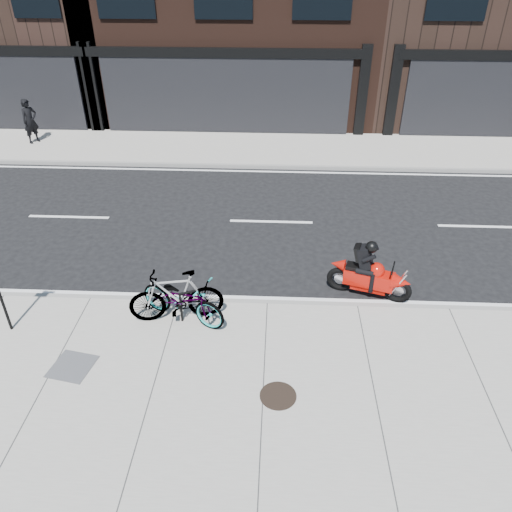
# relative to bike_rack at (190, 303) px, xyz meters

# --- Properties ---
(ground) EXTENTS (120.00, 120.00, 0.00)m
(ground) POSITION_rel_bike_rack_xyz_m (1.61, 2.60, -0.56)
(ground) COLOR black
(ground) RESTS_ON ground
(sidewalk_near) EXTENTS (60.00, 6.00, 0.13)m
(sidewalk_near) POSITION_rel_bike_rack_xyz_m (1.61, -2.40, -0.49)
(sidewalk_near) COLOR gray
(sidewalk_near) RESTS_ON ground
(sidewalk_far) EXTENTS (60.00, 3.50, 0.13)m
(sidewalk_far) POSITION_rel_bike_rack_xyz_m (1.61, 10.35, -0.49)
(sidewalk_far) COLOR gray
(sidewalk_far) RESTS_ON ground
(bike_rack) EXTENTS (0.41, 0.20, 0.73)m
(bike_rack) POSITION_rel_bike_rack_xyz_m (0.00, 0.00, 0.00)
(bike_rack) COLOR black
(bike_rack) RESTS_ON sidewalk_near
(bicycle_front) EXTENTS (2.09, 1.43, 1.04)m
(bicycle_front) POSITION_rel_bike_rack_xyz_m (-0.15, 0.00, 0.09)
(bicycle_front) COLOR gray
(bicycle_front) RESTS_ON sidewalk_near
(bicycle_rear) EXTENTS (2.04, 0.91, 1.19)m
(bicycle_rear) POSITION_rel_bike_rack_xyz_m (-0.28, 0.00, 0.16)
(bicycle_rear) COLOR gray
(bicycle_rear) RESTS_ON sidewalk_near
(motorcycle) EXTENTS (1.89, 0.91, 1.45)m
(motorcycle) POSITION_rel_bike_rack_xyz_m (3.98, 1.16, 0.03)
(motorcycle) COLOR black
(motorcycle) RESTS_ON ground
(pedestrian) EXTENTS (0.68, 0.74, 1.69)m
(pedestrian) POSITION_rel_bike_rack_xyz_m (-7.88, 10.44, 0.42)
(pedestrian) COLOR black
(pedestrian) RESTS_ON sidewalk_far
(manhole_cover) EXTENTS (0.79, 0.79, 0.02)m
(manhole_cover) POSITION_rel_bike_rack_xyz_m (1.88, -2.04, -0.42)
(manhole_cover) COLOR black
(manhole_cover) RESTS_ON sidewalk_near
(utility_grate) EXTENTS (0.88, 0.88, 0.02)m
(utility_grate) POSITION_rel_bike_rack_xyz_m (-2.04, -1.52, -0.42)
(utility_grate) COLOR #4B4B4D
(utility_grate) RESTS_ON sidewalk_near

